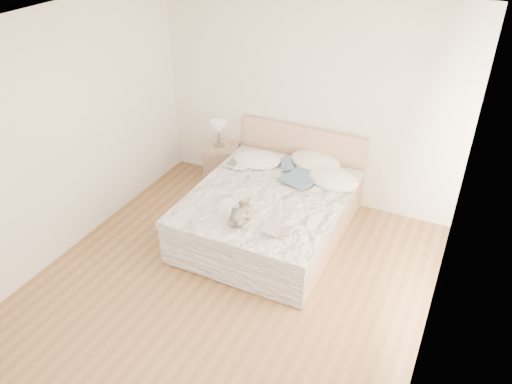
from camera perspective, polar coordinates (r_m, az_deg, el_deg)
floor at (r=5.39m, az=-3.69°, el=-11.31°), size 4.00×4.50×0.00m
ceiling at (r=4.05m, az=-5.06°, el=17.68°), size 4.00×4.50×0.00m
wall_back at (r=6.42m, az=5.81°, el=10.44°), size 4.00×0.02×2.70m
wall_front at (r=3.29m, az=-24.88°, el=-17.53°), size 4.00×0.02×2.70m
wall_left at (r=5.74m, az=-22.00°, el=5.48°), size 0.02×4.50×2.70m
wall_right at (r=4.11m, az=20.90°, el=-5.26°), size 0.02×4.50×2.70m
window at (r=4.31m, az=21.54°, el=-1.94°), size 0.02×1.30×1.10m
bed at (r=6.03m, az=1.70°, el=-2.16°), size 1.72×2.14×1.00m
nightstand at (r=7.10m, az=-3.88°, el=3.22°), size 0.54×0.50×0.56m
table_lamp at (r=6.88m, az=-4.32°, el=7.23°), size 0.24×0.24×0.36m
pillow_left at (r=6.43m, az=0.15°, el=3.69°), size 0.70×0.58×0.18m
pillow_middle at (r=6.44m, az=6.80°, el=3.47°), size 0.75×0.59×0.20m
pillow_right at (r=6.08m, az=8.82°, el=1.47°), size 0.73×0.58×0.20m
blouse at (r=6.12m, az=5.52°, el=1.81°), size 0.78×0.80×0.02m
photo_book at (r=6.34m, az=-2.06°, el=3.09°), size 0.33×0.24×0.02m
childrens_book at (r=5.17m, az=2.53°, el=-4.35°), size 0.35×0.25×0.02m
teddy_bear at (r=5.28m, az=-2.04°, el=-3.20°), size 0.23×0.32×0.16m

